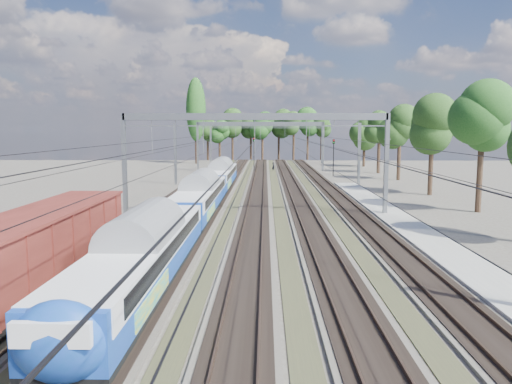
{
  "coord_description": "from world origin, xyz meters",
  "views": [
    {
      "loc": [
        0.93,
        -13.64,
        7.58
      ],
      "look_at": [
        0.22,
        24.48,
        2.8
      ],
      "focal_mm": 35.0,
      "sensor_mm": 36.0,
      "label": 1
    }
  ],
  "objects_px": {
    "worker": "(273,167)",
    "signal_far": "(334,153)",
    "freight_boxcar": "(42,248)",
    "emu_train": "(200,193)",
    "signal_near": "(254,150)"
  },
  "relations": [
    {
      "from": "worker",
      "to": "signal_far",
      "type": "relative_size",
      "value": 0.27
    },
    {
      "from": "emu_train",
      "to": "signal_far",
      "type": "bearing_deg",
      "value": 67.91
    },
    {
      "from": "worker",
      "to": "signal_near",
      "type": "relative_size",
      "value": 0.26
    },
    {
      "from": "freight_boxcar",
      "to": "signal_far",
      "type": "bearing_deg",
      "value": 70.73
    },
    {
      "from": "worker",
      "to": "signal_near",
      "type": "bearing_deg",
      "value": 104.31
    },
    {
      "from": "worker",
      "to": "emu_train",
      "type": "bearing_deg",
      "value": 151.85
    },
    {
      "from": "freight_boxcar",
      "to": "signal_near",
      "type": "bearing_deg",
      "value": 83.37
    },
    {
      "from": "emu_train",
      "to": "freight_boxcar",
      "type": "height_order",
      "value": "emu_train"
    },
    {
      "from": "emu_train",
      "to": "freight_boxcar",
      "type": "distance_m",
      "value": 19.95
    },
    {
      "from": "freight_boxcar",
      "to": "signal_far",
      "type": "height_order",
      "value": "signal_far"
    },
    {
      "from": "freight_boxcar",
      "to": "worker",
      "type": "relative_size",
      "value": 9.34
    },
    {
      "from": "worker",
      "to": "signal_far",
      "type": "height_order",
      "value": "signal_far"
    },
    {
      "from": "signal_near",
      "to": "signal_far",
      "type": "height_order",
      "value": "signal_near"
    },
    {
      "from": "freight_boxcar",
      "to": "emu_train",
      "type": "bearing_deg",
      "value": 76.96
    },
    {
      "from": "worker",
      "to": "signal_near",
      "type": "distance_m",
      "value": 5.27
    }
  ]
}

